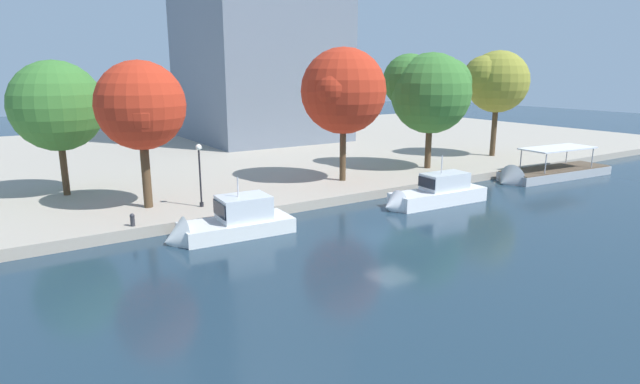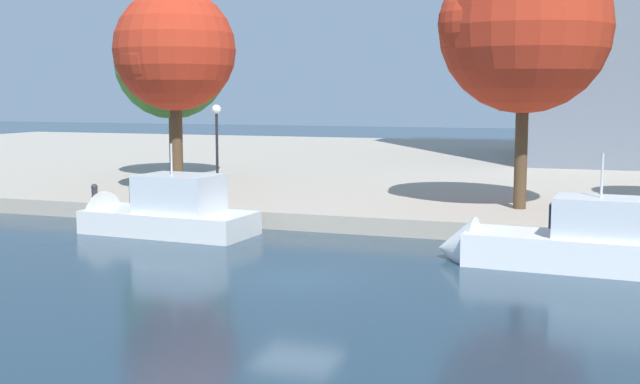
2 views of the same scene
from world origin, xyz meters
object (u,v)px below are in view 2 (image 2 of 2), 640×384
object	(u,v)px
tree_2	(170,66)
tree_4	(173,51)
motor_yacht_1	(156,219)
motor_yacht_2	(575,248)
lamp_post	(217,140)
mooring_bollard_1	(95,192)
tree_1	(518,30)

from	to	relation	value
tree_2	tree_4	world-z (taller)	tree_2
tree_2	tree_4	bearing A→B (deg)	-59.00
motor_yacht_1	motor_yacht_2	size ratio (longest dim) A/B	0.88
motor_yacht_2	lamp_post	size ratio (longest dim) A/B	2.07
lamp_post	motor_yacht_1	bearing A→B (deg)	-92.69
motor_yacht_2	tree_2	bearing A→B (deg)	-29.91
lamp_post	tree_2	size ratio (longest dim) A/B	0.44
mooring_bollard_1	tree_1	distance (m)	19.56
motor_yacht_2	lamp_post	distance (m)	17.01
tree_2	mooring_bollard_1	bearing A→B (deg)	-77.89
tree_4	motor_yacht_1	bearing A→B (deg)	-66.49
tree_2	motor_yacht_2	bearing A→B (deg)	-33.15
tree_1	tree_2	distance (m)	21.37
motor_yacht_2	mooring_bollard_1	world-z (taller)	motor_yacht_2
mooring_bollard_1	lamp_post	xyz separation A→B (m)	(5.04, 2.11, 2.31)
motor_yacht_2	tree_2	distance (m)	28.16
motor_yacht_2	tree_4	xyz separation A→B (m)	(-18.65, 7.83, 6.79)
motor_yacht_2	tree_1	world-z (taller)	tree_1
motor_yacht_2	mooring_bollard_1	size ratio (longest dim) A/B	11.44
tree_1	tree_2	bearing A→B (deg)	161.06
mooring_bollard_1	tree_1	bearing A→B (deg)	12.46
tree_1	tree_4	xyz separation A→B (m)	(-15.89, -0.23, -0.60)
motor_yacht_1	mooring_bollard_1	distance (m)	5.60
motor_yacht_1	tree_4	xyz separation A→B (m)	(-2.84, 6.52, 6.88)
tree_2	lamp_post	bearing A→B (deg)	-49.94
mooring_bollard_1	lamp_post	world-z (taller)	lamp_post
tree_1	tree_2	size ratio (longest dim) A/B	1.11
lamp_post	mooring_bollard_1	bearing A→B (deg)	-157.32
tree_1	tree_4	world-z (taller)	tree_1
motor_yacht_2	motor_yacht_1	bearing A→B (deg)	-1.49
motor_yacht_2	tree_4	size ratio (longest dim) A/B	0.91
motor_yacht_1	tree_4	bearing A→B (deg)	-63.11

